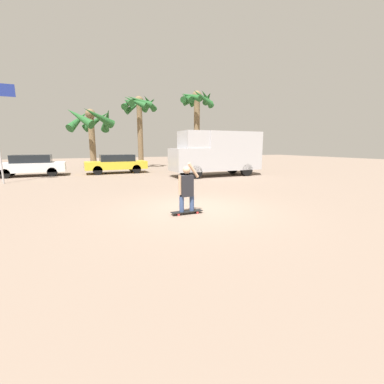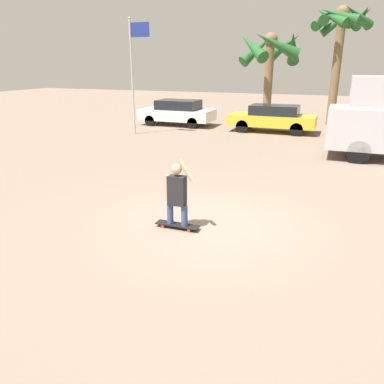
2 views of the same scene
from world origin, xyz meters
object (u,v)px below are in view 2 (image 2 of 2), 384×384
(person_skateboarder, at_px, (177,192))
(parked_car_yellow, at_px, (272,118))
(skateboard, at_px, (177,225))
(flagpole, at_px, (134,67))
(parked_car_white, at_px, (177,112))
(palm_tree_far_left, at_px, (272,51))
(palm_tree_center_background, at_px, (341,28))

(person_skateboarder, bearing_deg, parked_car_yellow, 91.15)
(skateboard, bearing_deg, parked_car_yellow, 91.15)
(flagpole, bearing_deg, parked_car_yellow, 26.06)
(parked_car_white, height_order, flagpole, flagpole)
(parked_car_yellow, relative_size, palm_tree_far_left, 0.81)
(flagpole, bearing_deg, skateboard, -56.52)
(person_skateboarder, xyz_separation_m, parked_car_yellow, (-0.26, 13.12, -0.09))
(palm_tree_center_background, xyz_separation_m, flagpole, (-9.11, -6.97, -2.03))
(skateboard, bearing_deg, palm_tree_center_background, 81.66)
(parked_car_yellow, xyz_separation_m, parked_car_white, (-5.59, 0.36, 0.01))
(person_skateboarder, relative_size, palm_tree_far_left, 0.27)
(skateboard, distance_m, person_skateboarder, 0.76)
(person_skateboarder, height_order, flagpole, flagpole)
(flagpole, bearing_deg, palm_tree_center_background, 37.43)
(parked_car_yellow, bearing_deg, parked_car_white, 176.29)
(skateboard, height_order, person_skateboarder, person_skateboarder)
(skateboard, distance_m, palm_tree_far_left, 19.04)
(skateboard, distance_m, parked_car_yellow, 13.14)
(parked_car_yellow, relative_size, parked_car_white, 1.04)
(skateboard, relative_size, flagpole, 0.18)
(parked_car_yellow, distance_m, parked_car_white, 5.60)
(palm_tree_far_left, height_order, flagpole, same)
(person_skateboarder, height_order, palm_tree_far_left, palm_tree_far_left)
(skateboard, height_order, palm_tree_center_background, palm_tree_center_background)
(skateboard, xyz_separation_m, flagpole, (-6.62, 10.01, 3.20))
(palm_tree_far_left, relative_size, flagpole, 1.00)
(parked_car_white, bearing_deg, palm_tree_center_background, 22.78)
(parked_car_white, relative_size, palm_tree_far_left, 0.77)
(palm_tree_center_background, bearing_deg, skateboard, -98.34)
(person_skateboarder, xyz_separation_m, palm_tree_center_background, (2.49, 16.98, 4.47))
(parked_car_yellow, relative_size, palm_tree_center_background, 0.68)
(parked_car_yellow, distance_m, flagpole, 7.51)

